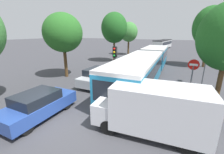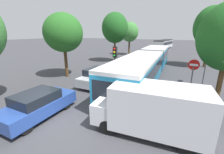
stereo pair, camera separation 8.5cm
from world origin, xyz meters
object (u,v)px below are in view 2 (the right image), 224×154
Objects in this scene: no_entry_sign at (192,73)px; queued_car_green at (140,57)px; city_bus_rear at (164,44)px; queued_car_blue at (38,104)px; direction_sign_post at (207,57)px; articulated_bus at (147,63)px; white_van at (153,109)px; traffic_light at (115,57)px; tree_right_mid at (211,28)px; tree_left_far at (115,28)px; tree_left_mid at (63,33)px; queued_car_silver at (98,76)px; tree_left_distant at (130,32)px; queued_car_tan at (150,52)px; queued_car_navy at (124,64)px.

queued_car_green is at bearing -149.02° from no_entry_sign.
city_bus_rear is 4.17× the size of no_entry_sign.
direction_sign_post is at bearing -41.66° from queued_car_blue.
articulated_bus is 4.26× the size of queued_car_blue.
no_entry_sign reaches higher than white_van.
city_bus_rear is at bearing -178.04° from traffic_light.
no_entry_sign is at bearing 77.73° from direction_sign_post.
tree_right_mid is at bearing 142.87° from articulated_bus.
tree_left_far is at bearing -153.92° from traffic_light.
city_bus_rear is 32.12m from direction_sign_post.
tree_left_mid is (-11.68, 0.30, 2.59)m from no_entry_sign.
queued_car_silver is at bearing -1.58° from queued_car_blue.
tree_left_distant is at bearing 34.31° from queued_car_green.
articulated_bus is 2.74× the size of tree_left_distant.
no_entry_sign is 12.87m from tree_right_mid.
queued_car_tan is 0.56× the size of tree_left_far.
queued_car_navy is 7.13m from tree_left_far.
queued_car_silver is 1.22× the size of direction_sign_post.
queued_car_green is 14.73m from no_entry_sign.
queued_car_green is at bearing -43.72° from direction_sign_post.
queued_car_tan is (0.04, 12.99, 0.05)m from queued_car_navy.
tree_left_far is (-11.98, 6.79, 2.62)m from direction_sign_post.
queued_car_blue is 1.24× the size of traffic_light.
traffic_light is at bearing -121.07° from tree_right_mid.
direction_sign_post reaches higher than queued_car_silver.
tree_right_mid is (2.97, 17.26, 3.83)m from white_van.
direction_sign_post is 0.48× the size of tree_left_far.
tree_left_far is at bearing -132.99° from no_entry_sign.
traffic_light is at bearing -63.20° from tree_left_far.
traffic_light is at bearing -14.14° from queued_car_blue.
city_bus_rear is at bearing -1.81° from queued_car_green.
queued_car_blue is 9.78m from no_entry_sign.
white_van is at bearing -16.65° from no_entry_sign.
tree_left_mid is 18.12m from tree_left_distant.
queued_car_tan is at bearing 7.05° from tree_left_distant.
tree_left_mid reaches higher than queued_car_blue.
queued_car_navy is at bearing 178.22° from queued_car_tan.
tree_left_far is (0.67, 9.97, 0.70)m from tree_left_mid.
queued_car_tan is at bearing -1.13° from queued_car_silver.
tree_left_far is at bearing 156.30° from queued_car_tan.
traffic_light is (1.44, 6.49, 1.77)m from queued_car_blue.
queued_car_blue is 0.64× the size of tree_left_distant.
tree_left_distant is at bearing 169.83° from city_bus_rear.
articulated_bus is 9.46m from queued_car_green.
city_bus_rear is at bearing -71.53° from direction_sign_post.
queued_car_tan is 5.79m from tree_left_distant.
city_bus_rear is 34.39m from traffic_light.
queued_car_green is 6.11m from tree_left_far.
direction_sign_post is at bearing -29.56° from tree_left_far.
queued_car_blue is 8.81m from tree_left_mid.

